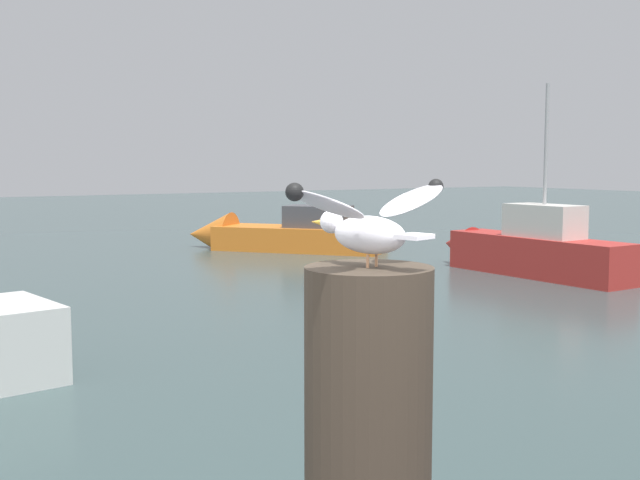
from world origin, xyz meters
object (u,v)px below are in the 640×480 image
mooring_post (368,471)px  boat_red (526,248)px  seagull (368,221)px  boat_orange (275,235)px

mooring_post → boat_red: boat_red is taller
mooring_post → seagull: size_ratio=1.84×
boat_red → boat_orange: 7.93m
mooring_post → boat_orange: (9.61, 18.74, -1.30)m
seagull → boat_red: boat_red is taller
mooring_post → seagull: 0.68m
seagull → mooring_post: bearing=-73.8°
boat_red → boat_orange: boat_red is taller
boat_red → boat_orange: size_ratio=0.97×
seagull → boat_orange: size_ratio=0.11×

